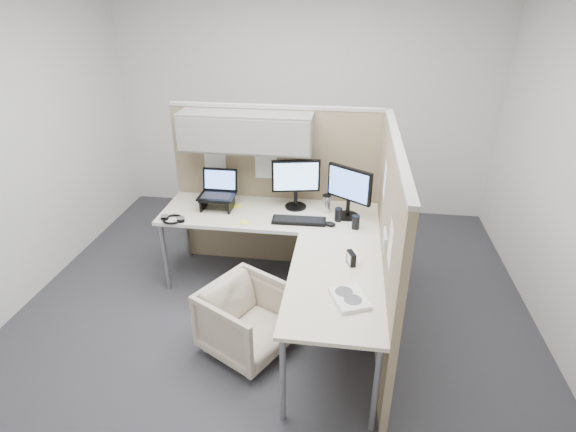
# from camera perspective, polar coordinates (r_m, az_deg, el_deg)

# --- Properties ---
(ground) EXTENTS (4.50, 4.50, 0.00)m
(ground) POSITION_cam_1_polar(r_m,az_deg,el_deg) (4.05, -1.94, -12.33)
(ground) COLOR #303034
(ground) RESTS_ON ground
(partition_back) EXTENTS (2.00, 0.36, 1.63)m
(partition_back) POSITION_cam_1_polar(r_m,az_deg,el_deg) (4.26, -3.15, 6.72)
(partition_back) COLOR #8D7A5C
(partition_back) RESTS_ON ground
(partition_right) EXTENTS (0.07, 2.03, 1.63)m
(partition_right) POSITION_cam_1_polar(r_m,az_deg,el_deg) (3.50, 12.35, -3.59)
(partition_right) COLOR #8D7A5C
(partition_right) RESTS_ON ground
(desk) EXTENTS (2.00, 1.98, 0.73)m
(desk) POSITION_cam_1_polar(r_m,az_deg,el_deg) (3.75, 0.11, -3.09)
(desk) COLOR beige
(desk) RESTS_ON ground
(office_chair) EXTENTS (0.78, 0.79, 0.61)m
(office_chair) POSITION_cam_1_polar(r_m,az_deg,el_deg) (3.55, -5.18, -12.64)
(office_chair) COLOR beige
(office_chair) RESTS_ON ground
(monitor_left) EXTENTS (0.44, 0.20, 0.47)m
(monitor_left) POSITION_cam_1_polar(r_m,az_deg,el_deg) (4.10, 1.00, 4.57)
(monitor_left) COLOR black
(monitor_left) RESTS_ON desk
(monitor_right) EXTENTS (0.39, 0.27, 0.47)m
(monitor_right) POSITION_cam_1_polar(r_m,az_deg,el_deg) (3.96, 7.77, 3.48)
(monitor_right) COLOR black
(monitor_right) RESTS_ON desk
(laptop_station) EXTENTS (0.33, 0.28, 0.34)m
(laptop_station) POSITION_cam_1_polar(r_m,az_deg,el_deg) (4.21, -8.91, 2.74)
(laptop_station) COLOR black
(laptop_station) RESTS_ON desk
(keyboard) EXTENTS (0.48, 0.17, 0.02)m
(keyboard) POSITION_cam_1_polar(r_m,az_deg,el_deg) (3.94, 1.39, -0.59)
(keyboard) COLOR black
(keyboard) RESTS_ON desk
(mouse) EXTENTS (0.11, 0.09, 0.04)m
(mouse) POSITION_cam_1_polar(r_m,az_deg,el_deg) (3.89, 5.37, -1.01)
(mouse) COLOR black
(mouse) RESTS_ON desk
(travel_mug) EXTENTS (0.08, 0.08, 0.17)m
(travel_mug) POSITION_cam_1_polar(r_m,az_deg,el_deg) (4.10, 4.91, 1.60)
(travel_mug) COLOR silver
(travel_mug) RESTS_ON desk
(soda_can_green) EXTENTS (0.07, 0.07, 0.12)m
(soda_can_green) POSITION_cam_1_polar(r_m,az_deg,el_deg) (3.85, 8.60, -0.78)
(soda_can_green) COLOR black
(soda_can_green) RESTS_ON desk
(soda_can_silver) EXTENTS (0.07, 0.07, 0.12)m
(soda_can_silver) POSITION_cam_1_polar(r_m,az_deg,el_deg) (3.96, 6.41, 0.18)
(soda_can_silver) COLOR black
(soda_can_silver) RESTS_ON desk
(sticky_note_c) EXTENTS (0.09, 0.09, 0.01)m
(sticky_note_c) POSITION_cam_1_polar(r_m,az_deg,el_deg) (4.25, -6.40, 1.27)
(sticky_note_c) COLOR #FBED42
(sticky_note_c) RESTS_ON desk
(sticky_note_a) EXTENTS (0.08, 0.08, 0.01)m
(sticky_note_a) POSITION_cam_1_polar(r_m,az_deg,el_deg) (3.95, -5.50, -0.79)
(sticky_note_a) COLOR #FBED42
(sticky_note_a) RESTS_ON desk
(headphones) EXTENTS (0.23, 0.21, 0.03)m
(headphones) POSITION_cam_1_polar(r_m,az_deg,el_deg) (4.09, -14.43, -0.38)
(headphones) COLOR black
(headphones) RESTS_ON desk
(paper_stack) EXTENTS (0.29, 0.32, 0.03)m
(paper_stack) POSITION_cam_1_polar(r_m,az_deg,el_deg) (3.01, 7.83, -10.35)
(paper_stack) COLOR white
(paper_stack) RESTS_ON desk
(desk_clock) EXTENTS (0.08, 0.11, 0.10)m
(desk_clock) POSITION_cam_1_polar(r_m,az_deg,el_deg) (3.36, 8.00, -5.33)
(desk_clock) COLOR black
(desk_clock) RESTS_ON desk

